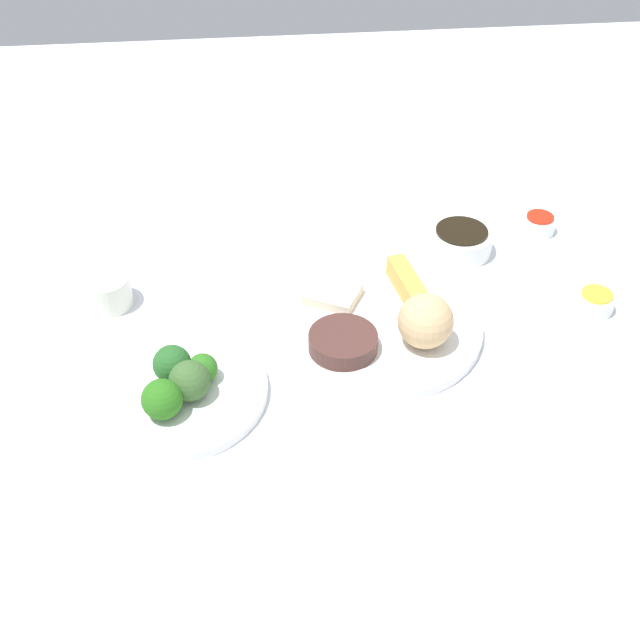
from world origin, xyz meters
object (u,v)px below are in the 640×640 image
soy_sauce_bowl (460,242)px  broccoli_plate (176,391)px  main_plate (376,324)px  teacup (107,291)px  sauce_ramekin_hot_mustard (595,302)px  sauce_ramekin_sweet_and_sour (539,225)px

soy_sauce_bowl → broccoli_plate: bearing=32.0°
main_plate → teacup: bearing=-14.3°
broccoli_plate → sauce_ramekin_hot_mustard: bearing=-169.6°
main_plate → sauce_ramekin_sweet_and_sour: (-0.30, -0.21, 0.00)m
sauce_ramekin_sweet_and_sour → broccoli_plate: bearing=28.6°
broccoli_plate → sauce_ramekin_hot_mustard: size_ratio=4.36×
broccoli_plate → soy_sauce_bowl: size_ratio=2.35×
soy_sauce_bowl → sauce_ramekin_hot_mustard: 0.22m
soy_sauce_bowl → teacup: bearing=8.0°
main_plate → sauce_ramekin_sweet_and_sour: 0.37m
sauce_ramekin_hot_mustard → broccoli_plate: bearing=10.4°
sauce_ramekin_sweet_and_sour → main_plate: bearing=35.0°
soy_sauce_bowl → sauce_ramekin_hot_mustard: soy_sauce_bowl is taller
broccoli_plate → main_plate: bearing=-159.6°
main_plate → soy_sauce_bowl: bearing=-133.5°
main_plate → soy_sauce_bowl: (-0.16, -0.17, 0.01)m
sauce_ramekin_sweet_and_sour → sauce_ramekin_hot_mustard: size_ratio=1.00×
main_plate → broccoli_plate: size_ratio=1.27×
sauce_ramekin_hot_mustard → teacup: teacup is taller
broccoli_plate → soy_sauce_bowl: (-0.43, -0.27, 0.01)m
sauce_ramekin_sweet_and_sour → teacup: bearing=9.8°
main_plate → teacup: size_ratio=4.19×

